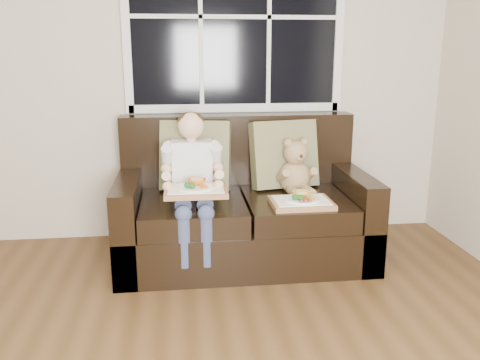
{
  "coord_description": "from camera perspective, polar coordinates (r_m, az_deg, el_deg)",
  "views": [
    {
      "loc": [
        0.21,
        -1.35,
        1.42
      ],
      "look_at": [
        0.59,
        1.85,
        0.59
      ],
      "focal_mm": 38.0,
      "sensor_mm": 36.0,
      "label": 1
    }
  ],
  "objects": [
    {
      "name": "tray_left",
      "position": [
        3.19,
        -4.99,
        -1.05
      ],
      "size": [
        0.39,
        0.3,
        0.09
      ],
      "rotation": [
        0.0,
        0.0,
        -0.01
      ],
      "color": "#986E44",
      "rests_on": "child"
    },
    {
      "name": "tray_right",
      "position": [
        3.28,
        6.89,
        -2.39
      ],
      "size": [
        0.39,
        0.3,
        0.09
      ],
      "rotation": [
        0.0,
        0.0,
        0.01
      ],
      "color": "#986E44",
      "rests_on": "loveseat"
    },
    {
      "name": "pillow_right",
      "position": [
        3.67,
        4.95,
        2.89
      ],
      "size": [
        0.51,
        0.31,
        0.49
      ],
      "rotation": [
        -0.21,
        0.0,
        0.2
      ],
      "color": "olive",
      "rests_on": "loveseat"
    },
    {
      "name": "pillow_left",
      "position": [
        3.6,
        -5.04,
        2.73
      ],
      "size": [
        0.52,
        0.31,
        0.5
      ],
      "rotation": [
        -0.21,
        0.0,
        -0.19
      ],
      "color": "olive",
      "rests_on": "loveseat"
    },
    {
      "name": "child",
      "position": [
        3.34,
        -5.37,
        0.99
      ],
      "size": [
        0.39,
        0.6,
        0.88
      ],
      "color": "silver",
      "rests_on": "loveseat"
    },
    {
      "name": "loveseat",
      "position": [
        3.57,
        0.28,
        -3.7
      ],
      "size": [
        1.7,
        0.92,
        0.96
      ],
      "color": "black",
      "rests_on": "ground"
    },
    {
      "name": "teddy_bear",
      "position": [
        3.56,
        6.22,
        1.12
      ],
      "size": [
        0.25,
        0.31,
        0.4
      ],
      "rotation": [
        0.0,
        0.0,
        0.15
      ],
      "color": "#A48057",
      "rests_on": "loveseat"
    },
    {
      "name": "window_back",
      "position": [
        3.86,
        -0.58,
        17.84
      ],
      "size": [
        1.62,
        0.04,
        1.37
      ],
      "color": "black",
      "rests_on": "room_walls"
    }
  ]
}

